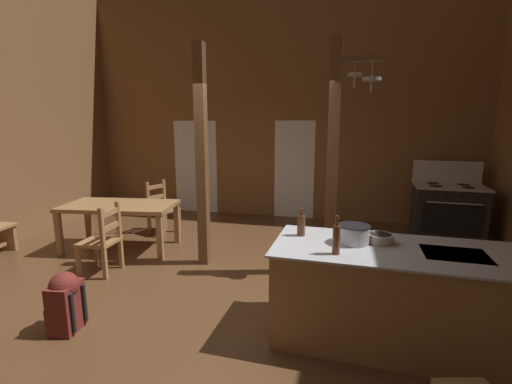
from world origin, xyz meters
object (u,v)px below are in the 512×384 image
at_px(dining_table, 120,209).
at_px(backpack, 65,300).
at_px(ladderback_chair_near_window, 102,241).
at_px(ladderback_chair_by_post, 162,208).
at_px(bottle_tall_on_counter, 301,225).
at_px(stove_range, 447,210).
at_px(stockpot_on_counter, 353,234).
at_px(bottle_short_on_counter, 336,239).
at_px(kitchen_island, 392,295).
at_px(mixing_bowl_on_counter, 380,238).

relative_size(dining_table, backpack, 3.03).
relative_size(ladderback_chair_near_window, ladderback_chair_by_post, 1.00).
xyz_separation_m(dining_table, bottle_tall_on_counter, (3.02, -1.39, 0.35)).
distance_m(stove_range, stockpot_on_counter, 3.85).
bearing_deg(bottle_short_on_counter, kitchen_island, 26.62).
distance_m(dining_table, bottle_short_on_counter, 3.85).
distance_m(ladderback_chair_near_window, mixing_bowl_on_counter, 3.52).
bearing_deg(stove_range, kitchen_island, -111.00).
height_order(ladderback_chair_near_window, mixing_bowl_on_counter, mixing_bowl_on_counter).
height_order(stockpot_on_counter, mixing_bowl_on_counter, stockpot_on_counter).
xyz_separation_m(dining_table, ladderback_chair_by_post, (0.19, 0.98, -0.20)).
bearing_deg(stockpot_on_counter, bottle_tall_on_counter, 167.18).
height_order(kitchen_island, mixing_bowl_on_counter, mixing_bowl_on_counter).
distance_m(ladderback_chair_near_window, stockpot_on_counter, 3.30).
height_order(ladderback_chair_near_window, bottle_tall_on_counter, bottle_tall_on_counter).
bearing_deg(backpack, ladderback_chair_by_post, 102.09).
bearing_deg(ladderback_chair_near_window, bottle_short_on_counter, -17.40).
distance_m(ladderback_chair_near_window, bottle_short_on_counter, 3.24).
height_order(stockpot_on_counter, bottle_short_on_counter, bottle_short_on_counter).
bearing_deg(kitchen_island, mixing_bowl_on_counter, 131.66).
xyz_separation_m(stove_range, mixing_bowl_on_counter, (-1.46, -3.35, 0.45)).
xyz_separation_m(kitchen_island, bottle_short_on_counter, (-0.52, -0.26, 0.58)).
distance_m(stove_range, backpack, 5.97).
relative_size(stove_range, ladderback_chair_by_post, 1.39).
height_order(ladderback_chair_by_post, bottle_short_on_counter, bottle_short_on_counter).
bearing_deg(bottle_tall_on_counter, stockpot_on_counter, -12.82).
bearing_deg(stove_range, ladderback_chair_by_post, -169.46).
bearing_deg(mixing_bowl_on_counter, ladderback_chair_by_post, 146.01).
xyz_separation_m(backpack, stockpot_on_counter, (2.66, 0.64, 0.67)).
xyz_separation_m(stove_range, bottle_tall_on_counter, (-2.20, -3.31, 0.52)).
distance_m(kitchen_island, bottle_tall_on_counter, 1.04).
bearing_deg(mixing_bowl_on_counter, bottle_short_on_counter, -134.81).
height_order(dining_table, bottle_tall_on_counter, bottle_tall_on_counter).
relative_size(dining_table, bottle_tall_on_counter, 6.60).
bearing_deg(stockpot_on_counter, kitchen_island, -10.20).
bearing_deg(ladderback_chair_by_post, bottle_short_on_counter, -41.44).
bearing_deg(bottle_tall_on_counter, bottle_short_on_counter, -51.64).
relative_size(stove_range, bottle_short_on_counter, 3.92).
height_order(stove_range, mixing_bowl_on_counter, stove_range).
bearing_deg(stockpot_on_counter, dining_table, 156.84).
distance_m(stove_range, bottle_tall_on_counter, 4.01).
distance_m(dining_table, stockpot_on_counter, 3.84).
xyz_separation_m(mixing_bowl_on_counter, bottle_short_on_counter, (-0.39, -0.40, 0.09)).
bearing_deg(bottle_tall_on_counter, backpack, -160.73).
bearing_deg(dining_table, ladderback_chair_near_window, -69.57).
bearing_deg(backpack, stove_range, 42.94).
height_order(kitchen_island, stockpot_on_counter, stockpot_on_counter).
distance_m(dining_table, backpack, 2.34).
height_order(ladderback_chair_by_post, mixing_bowl_on_counter, mixing_bowl_on_counter).
bearing_deg(stockpot_on_counter, bottle_short_on_counter, -114.73).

